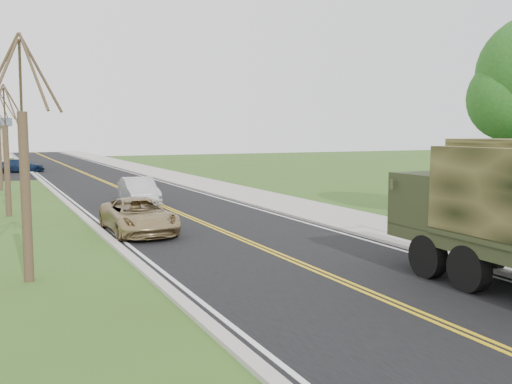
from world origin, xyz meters
TOP-DOWN VIEW (x-y plane):
  - road at (0.00, 40.00)m, footprint 8.00×120.00m
  - curb_right at (4.15, 40.00)m, footprint 0.30×120.00m
  - sidewalk_right at (5.90, 40.00)m, footprint 3.20×120.00m
  - curb_left at (-4.15, 40.00)m, footprint 0.30×120.00m
  - bare_tree_a at (-7.00, 10.00)m, footprint 1.93×2.26m
  - bare_tree_b at (-7.00, 22.00)m, footprint 1.83×2.14m
  - suv_champagne at (-2.89, 15.42)m, footprint 2.15×4.63m
  - sedan_silver at (-0.92, 23.30)m, footprint 1.68×4.25m
  - pickup_navy at (9.12, 10.37)m, footprint 4.97×4.51m
  - lot_car_navy at (-5.00, 50.00)m, footprint 4.22×1.96m

SIDE VIEW (x-z plane):
  - road at x=0.00m, z-range 0.00..0.01m
  - sidewalk_right at x=5.90m, z-range 0.00..0.10m
  - curb_left at x=-4.15m, z-range 0.00..0.10m
  - curb_right at x=4.15m, z-range 0.00..0.12m
  - lot_car_navy at x=-5.00m, z-range 0.00..1.19m
  - suv_champagne at x=-2.89m, z-range 0.00..1.29m
  - sedan_silver at x=-0.92m, z-range 0.00..1.38m
  - pickup_navy at x=9.12m, z-range 0.00..1.39m
  - bare_tree_b at x=-7.00m, z-range -0.39..5.34m
  - bare_tree_a at x=-7.00m, z-range -0.41..5.66m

